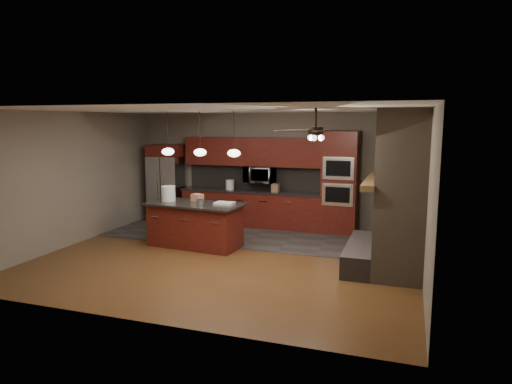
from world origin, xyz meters
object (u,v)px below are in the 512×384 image
at_px(white_bucket, 168,194).
at_px(counter_bucket, 230,185).
at_px(microwave, 260,174).
at_px(oven_tower, 340,182).
at_px(kitchen_island, 195,225).
at_px(counter_box, 275,188).
at_px(paint_tray, 225,203).
at_px(cardboard_box, 197,197).
at_px(paint_can, 200,202).
at_px(refrigerator, 167,183).

height_order(white_bucket, counter_bucket, white_bucket).
height_order(microwave, white_bucket, microwave).
distance_m(oven_tower, kitchen_island, 3.51).
bearing_deg(kitchen_island, counter_box, 67.27).
relative_size(paint_tray, counter_box, 1.99).
xyz_separation_m(white_bucket, counter_bucket, (0.56, 2.12, -0.06)).
xyz_separation_m(microwave, white_bucket, (-1.33, -2.17, -0.22)).
relative_size(white_bucket, counter_bucket, 1.33).
xyz_separation_m(microwave, paint_tray, (-0.06, -2.12, -0.36)).
bearing_deg(cardboard_box, white_bucket, -142.65).
bearing_deg(oven_tower, paint_tray, -134.57).
height_order(microwave, counter_bucket, microwave).
height_order(oven_tower, counter_box, oven_tower).
relative_size(paint_can, counter_bucket, 0.66).
bearing_deg(paint_tray, microwave, 88.47).
relative_size(microwave, paint_tray, 1.85).
distance_m(cardboard_box, counter_bucket, 1.91).
bearing_deg(counter_box, refrigerator, -173.43).
bearing_deg(kitchen_island, oven_tower, 44.35).
relative_size(white_bucket, counter_box, 1.60).
distance_m(refrigerator, paint_can, 2.97).
bearing_deg(oven_tower, white_bucket, -147.47).
bearing_deg(white_bucket, refrigerator, 120.04).
distance_m(microwave, paint_tray, 2.15).
xyz_separation_m(paint_can, counter_bucket, (-0.27, 2.28, 0.05)).
height_order(kitchen_island, white_bucket, white_bucket).
height_order(paint_can, counter_box, counter_box).
relative_size(refrigerator, paint_can, 12.71).
bearing_deg(cardboard_box, paint_can, -38.82).
relative_size(oven_tower, white_bucket, 7.45).
height_order(oven_tower, kitchen_island, oven_tower).
xyz_separation_m(microwave, kitchen_island, (-0.69, -2.22, -0.83)).
xyz_separation_m(kitchen_island, cardboard_box, (-0.06, 0.26, 0.53)).
relative_size(oven_tower, counter_box, 11.93).
distance_m(kitchen_island, counter_box, 2.46).
bearing_deg(kitchen_island, microwave, 77.95).
bearing_deg(refrigerator, microwave, 3.00).
distance_m(white_bucket, cardboard_box, 0.62).
bearing_deg(counter_bucket, oven_tower, -0.15).
relative_size(cardboard_box, counter_bucket, 0.97).
bearing_deg(white_bucket, kitchen_island, -4.99).
bearing_deg(kitchen_island, cardboard_box, 108.20).
relative_size(refrigerator, cardboard_box, 8.62).
height_order(microwave, cardboard_box, microwave).
bearing_deg(paint_tray, refrigerator, 140.95).
height_order(microwave, paint_can, microwave).
distance_m(refrigerator, kitchen_island, 2.82).
height_order(white_bucket, paint_tray, white_bucket).
bearing_deg(counter_bucket, paint_can, -83.36).
bearing_deg(paint_can, counter_bucket, 96.64).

